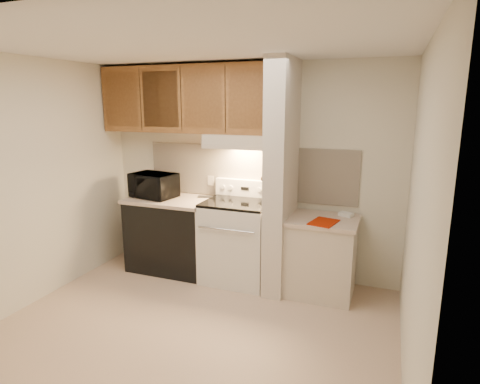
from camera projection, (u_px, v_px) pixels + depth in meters
The scene contains 50 objects.
floor at pixel (193, 329), 3.71m from camera, with size 3.60×3.60×0.00m, color #CBAC90.
ceiling at pixel (185, 44), 3.16m from camera, with size 3.60×3.60×0.00m, color white.
wall_back at pixel (248, 171), 4.81m from camera, with size 3.60×0.02×2.50m, color beige.
wall_left at pixel (31, 183), 4.06m from camera, with size 0.02×3.00×2.50m, color beige.
wall_right at pixel (417, 219), 2.82m from camera, with size 0.02×3.00×2.50m, color beige.
backsplash at pixel (247, 172), 4.80m from camera, with size 2.60×0.02×0.63m, color white.
range_body at pixel (238, 242), 4.66m from camera, with size 0.76×0.65×0.92m, color silver.
oven_window at pixel (227, 248), 4.37m from camera, with size 0.50×0.01×0.30m, color black.
oven_handle at pixel (226, 230), 4.28m from camera, with size 0.02×0.02×0.65m, color silver.
cooktop at pixel (238, 203), 4.56m from camera, with size 0.74×0.64×0.03m, color black.
range_backguard at pixel (246, 188), 4.80m from camera, with size 0.76×0.08×0.20m, color silver.
range_display at pixel (245, 189), 4.76m from camera, with size 0.10×0.01×0.04m, color black.
range_knob_left_outer at pixel (223, 187), 4.85m from camera, with size 0.05×0.05×0.02m, color silver.
range_knob_left_inner at pixel (231, 188), 4.82m from camera, with size 0.05×0.05×0.02m, color silver.
range_knob_right_inner at pixel (259, 190), 4.69m from camera, with size 0.05×0.05×0.02m, color silver.
range_knob_right_outer at pixel (267, 190), 4.66m from camera, with size 0.05×0.05×0.02m, color silver.
dishwasher_front at pixel (172, 235), 4.98m from camera, with size 1.00×0.63×0.87m, color black.
left_countertop at pixel (171, 200), 4.88m from camera, with size 1.04×0.67×0.04m, color #C7AF9A.
spoon_rest at pixel (207, 197), 4.92m from camera, with size 0.23×0.07×0.02m, color black.
teal_jar at pixel (166, 194), 4.88m from camera, with size 0.09×0.09×0.10m, color #1B5957.
outlet at pixel (211, 181), 4.98m from camera, with size 0.08×0.01×0.12m, color beige.
microwave at pixel (154, 185), 4.90m from camera, with size 0.54×0.36×0.30m, color black.
partition_pillar at pixel (281, 179), 4.31m from camera, with size 0.22×0.70×2.50m, color beige.
pillar_trim at pixel (271, 173), 4.34m from camera, with size 0.01×0.70×0.04m, color brown.
knife_strip at pixel (269, 172), 4.29m from camera, with size 0.02×0.42×0.04m, color black.
knife_blade_a at pixel (264, 184), 4.18m from camera, with size 0.01×0.04×0.16m, color silver.
knife_handle_a at pixel (264, 170), 4.14m from camera, with size 0.02×0.02×0.10m, color black.
knife_blade_b at pixel (266, 184), 4.24m from camera, with size 0.01×0.04×0.18m, color silver.
knife_handle_b at pixel (266, 169), 4.20m from camera, with size 0.02×0.02×0.10m, color black.
knife_blade_c at pixel (268, 183), 4.33m from camera, with size 0.01×0.04×0.20m, color silver.
knife_handle_c at pixel (268, 168), 4.28m from camera, with size 0.02×0.02×0.10m, color black.
knife_blade_d at pixel (270, 180), 4.39m from camera, with size 0.01×0.04×0.16m, color silver.
knife_handle_d at pixel (270, 167), 4.35m from camera, with size 0.02×0.02×0.10m, color black.
knife_blade_e at pixel (272, 180), 4.45m from camera, with size 0.01×0.04×0.18m, color silver.
knife_handle_e at pixel (273, 165), 4.44m from camera, with size 0.02×0.02×0.10m, color black.
oven_mitt at pixel (274, 179), 4.52m from camera, with size 0.03×0.11×0.25m, color gray.
right_cab_base at pixel (321, 258), 4.34m from camera, with size 0.70×0.60×0.81m, color beige.
right_countertop at pixel (323, 220), 4.24m from camera, with size 0.74×0.64×0.04m, color #C7AF9A.
red_folder at pixel (324, 222), 4.09m from camera, with size 0.24×0.32×0.01m, color #9C1900.
white_box at pixel (346, 214), 4.32m from camera, with size 0.15×0.10×0.04m, color white.
range_hood at pixel (241, 141), 4.52m from camera, with size 0.78×0.44×0.15m, color beige.
hood_lip at pixel (235, 147), 4.34m from camera, with size 0.78×0.04×0.06m, color beige.
upper_cabinets at pixel (188, 99), 4.70m from camera, with size 2.18×0.33×0.77m, color brown.
cab_door_a at pixel (121, 99), 4.84m from camera, with size 0.46×0.01×0.63m, color brown.
cab_gap_a at pixel (141, 99), 4.74m from camera, with size 0.01×0.01×0.73m, color black.
cab_door_b at pixel (160, 99), 4.65m from camera, with size 0.46×0.01×0.63m, color brown.
cab_gap_b at pixel (181, 99), 4.56m from camera, with size 0.01×0.01×0.73m, color black.
cab_door_c at pixel (203, 99), 4.46m from camera, with size 0.46×0.01×0.63m, color brown.
cab_gap_c at pixel (225, 99), 4.37m from camera, with size 0.01×0.01×0.73m, color black.
cab_door_d at pixel (249, 99), 4.27m from camera, with size 0.46×0.01×0.63m, color brown.
Camera 1 is at (1.59, -2.97, 2.05)m, focal length 30.00 mm.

